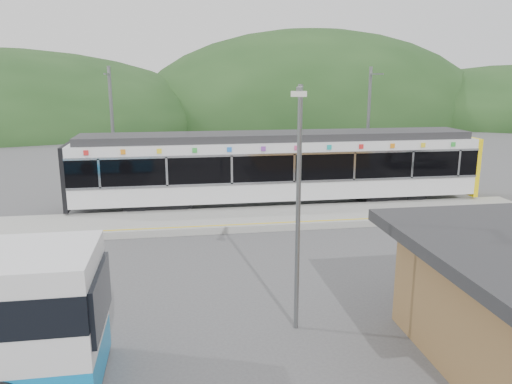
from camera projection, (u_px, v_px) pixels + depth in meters
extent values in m
plane|color=#4C4C4F|center=(275.00, 245.00, 19.68)|extent=(120.00, 120.00, 0.00)
ellipsoid|color=#1E3D19|center=(311.00, 120.00, 74.03)|extent=(52.00, 39.00, 26.00)
cube|color=#9E9E99|center=(261.00, 218.00, 22.82)|extent=(26.00, 3.20, 0.30)
cube|color=yellow|center=(266.00, 223.00, 21.54)|extent=(26.00, 0.10, 0.01)
cube|color=black|center=(159.00, 204.00, 24.67)|extent=(3.20, 2.20, 0.56)
cube|color=black|center=(388.00, 196.00, 26.49)|extent=(3.20, 2.20, 0.56)
cube|color=silver|center=(278.00, 186.00, 25.41)|extent=(20.00, 2.90, 0.92)
cube|color=black|center=(278.00, 163.00, 25.14)|extent=(20.00, 2.96, 1.45)
cube|color=silver|center=(284.00, 182.00, 23.85)|extent=(20.00, 0.05, 0.10)
cube|color=silver|center=(284.00, 154.00, 23.54)|extent=(20.00, 0.05, 0.10)
cube|color=silver|center=(278.00, 144.00, 24.92)|extent=(20.00, 2.90, 0.45)
cube|color=#2D2D30|center=(278.00, 136.00, 24.83)|extent=(19.40, 2.50, 0.36)
cube|color=yellow|center=(463.00, 164.00, 26.75)|extent=(0.24, 2.92, 3.00)
cube|color=black|center=(69.00, 175.00, 23.68)|extent=(0.20, 2.92, 3.00)
cube|color=silver|center=(99.00, 174.00, 22.41)|extent=(0.10, 0.05, 1.35)
cube|color=silver|center=(167.00, 172.00, 22.86)|extent=(0.10, 0.05, 1.35)
cube|color=silver|center=(232.00, 170.00, 23.32)|extent=(0.10, 0.05, 1.35)
cube|color=silver|center=(294.00, 168.00, 23.77)|extent=(0.10, 0.05, 1.35)
cube|color=silver|center=(354.00, 166.00, 24.23)|extent=(0.10, 0.05, 1.35)
cube|color=silver|center=(412.00, 165.00, 24.68)|extent=(0.10, 0.05, 1.35)
cube|color=silver|center=(459.00, 163.00, 25.06)|extent=(0.10, 0.05, 1.35)
cube|color=red|center=(86.00, 153.00, 22.12)|extent=(0.22, 0.04, 0.22)
cube|color=orange|center=(123.00, 152.00, 22.36)|extent=(0.22, 0.04, 0.22)
cube|color=yellow|center=(159.00, 151.00, 22.61)|extent=(0.22, 0.04, 0.22)
cube|color=green|center=(195.00, 150.00, 22.85)|extent=(0.22, 0.04, 0.22)
cube|color=blue|center=(229.00, 150.00, 23.09)|extent=(0.22, 0.04, 0.22)
cube|color=purple|center=(263.00, 149.00, 23.34)|extent=(0.22, 0.04, 0.22)
cube|color=#E54C8C|center=(297.00, 148.00, 23.58)|extent=(0.22, 0.04, 0.22)
cube|color=#19A5A5|center=(329.00, 147.00, 23.82)|extent=(0.22, 0.04, 0.22)
cube|color=red|center=(361.00, 147.00, 24.06)|extent=(0.22, 0.04, 0.22)
cube|color=orange|center=(393.00, 146.00, 24.31)|extent=(0.22, 0.04, 0.22)
cube|color=yellow|center=(423.00, 145.00, 24.55)|extent=(0.22, 0.04, 0.22)
cube|color=green|center=(453.00, 144.00, 24.79)|extent=(0.22, 0.04, 0.22)
cylinder|color=slate|center=(113.00, 135.00, 26.09)|extent=(0.18, 0.18, 7.00)
cube|color=slate|center=(107.00, 74.00, 24.61)|extent=(0.08, 1.80, 0.08)
cylinder|color=slate|center=(368.00, 130.00, 28.21)|extent=(0.18, 0.18, 7.00)
cube|color=slate|center=(376.00, 74.00, 26.73)|extent=(0.08, 1.80, 0.08)
cylinder|color=black|center=(21.00, 366.00, 10.72)|extent=(0.92, 2.65, 0.91)
cylinder|color=slate|center=(298.00, 213.00, 12.53)|extent=(0.12, 0.12, 6.33)
cube|color=slate|center=(306.00, 89.00, 11.38)|extent=(0.41, 1.05, 0.12)
cube|color=silver|center=(311.00, 94.00, 10.94)|extent=(0.39, 0.27, 0.12)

